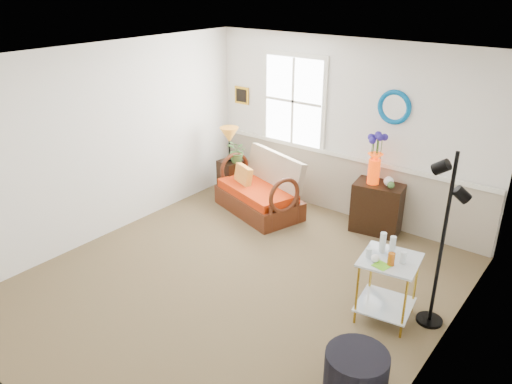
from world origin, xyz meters
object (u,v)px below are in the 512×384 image
Objects in this scene: side_table at (387,289)px; floor_lamp at (442,243)px; lamp_stand at (231,178)px; ottoman at (356,374)px; loveseat at (259,185)px; cabinet at (377,208)px.

side_table is 0.75m from floor_lamp.
lamp_stand is 4.48m from ottoman.
floor_lamp is at bearing 83.06° from ottoman.
floor_lamp is 3.44× the size of ottoman.
ottoman is (3.64, -2.62, -0.09)m from lamp_stand.
lamp_stand reaches higher than ottoman.
loveseat is 3.75m from ottoman.
cabinet is at bearing 34.71° from loveseat.
floor_lamp is (0.41, 0.23, 0.59)m from side_table.
cabinet is at bearing 133.52° from floor_lamp.
ottoman is (-0.17, -1.37, -0.73)m from floor_lamp.
floor_lamp reaches higher than lamp_stand.
lamp_stand is at bearing 177.68° from cabinet.
side_table is 0.38× the size of floor_lamp.
floor_lamp is (3.81, -1.25, 0.65)m from lamp_stand.
cabinet is 2.01m from side_table.
floor_lamp is at bearing -58.13° from cabinet.
ottoman is (0.25, -1.14, -0.15)m from side_table.
floor_lamp reaches higher than cabinet.
cabinet is (2.45, 0.30, 0.06)m from lamp_stand.
floor_lamp reaches higher than side_table.
loveseat is 1.88× the size of side_table.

